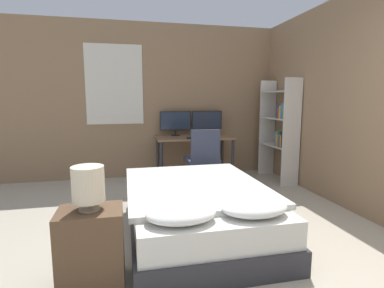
# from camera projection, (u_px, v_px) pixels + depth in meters

# --- Properties ---
(wall_back) EXTENTS (12.00, 0.08, 2.70)m
(wall_back) POSITION_uv_depth(u_px,v_px,m) (179.00, 101.00, 5.43)
(wall_back) COLOR #8E7051
(wall_back) RESTS_ON ground_plane
(wall_side_right) EXTENTS (0.06, 12.00, 2.70)m
(wall_side_right) POSITION_uv_depth(u_px,v_px,m) (358.00, 102.00, 3.61)
(wall_side_right) COLOR #8E7051
(wall_side_right) RESTS_ON ground_plane
(bed) EXTENTS (1.40, 1.98, 0.59)m
(bed) POSITION_uv_depth(u_px,v_px,m) (197.00, 210.00, 3.09)
(bed) COLOR #2D2D33
(bed) RESTS_ON ground_plane
(nightstand) EXTENTS (0.46, 0.35, 0.60)m
(nightstand) POSITION_uv_depth(u_px,v_px,m) (92.00, 248.00, 2.21)
(nightstand) COLOR brown
(nightstand) RESTS_ON ground_plane
(bedside_lamp) EXTENTS (0.23, 0.23, 0.32)m
(bedside_lamp) POSITION_uv_depth(u_px,v_px,m) (88.00, 185.00, 2.13)
(bedside_lamp) COLOR gray
(bedside_lamp) RESTS_ON nightstand
(desk) EXTENTS (1.32, 0.66, 0.74)m
(desk) POSITION_uv_depth(u_px,v_px,m) (194.00, 142.00, 5.20)
(desk) COLOR #846042
(desk) RESTS_ON ground_plane
(monitor_left) EXTENTS (0.55, 0.16, 0.43)m
(monitor_left) POSITION_uv_depth(u_px,v_px,m) (176.00, 122.00, 5.30)
(monitor_left) COLOR black
(monitor_left) RESTS_ON desk
(monitor_right) EXTENTS (0.55, 0.16, 0.43)m
(monitor_right) POSITION_uv_depth(u_px,v_px,m) (207.00, 121.00, 5.43)
(monitor_right) COLOR black
(monitor_right) RESTS_ON desk
(keyboard) EXTENTS (0.35, 0.13, 0.02)m
(keyboard) POSITION_uv_depth(u_px,v_px,m) (197.00, 138.00, 4.97)
(keyboard) COLOR black
(keyboard) RESTS_ON desk
(computer_mouse) EXTENTS (0.07, 0.05, 0.04)m
(computer_mouse) POSITION_uv_depth(u_px,v_px,m) (213.00, 137.00, 5.02)
(computer_mouse) COLOR black
(computer_mouse) RESTS_ON desk
(office_chair) EXTENTS (0.52, 0.52, 0.95)m
(office_chair) POSITION_uv_depth(u_px,v_px,m) (202.00, 165.00, 4.56)
(office_chair) COLOR black
(office_chair) RESTS_ON ground_plane
(bookshelf) EXTENTS (0.30, 0.85, 1.72)m
(bookshelf) POSITION_uv_depth(u_px,v_px,m) (281.00, 126.00, 5.00)
(bookshelf) COLOR beige
(bookshelf) RESTS_ON ground_plane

